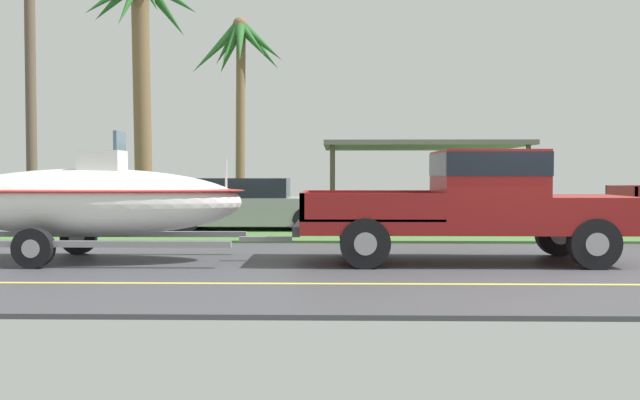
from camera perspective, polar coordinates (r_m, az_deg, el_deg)
ground at (r=20.37m, az=10.20°, el=-2.22°), size 36.00×22.00×0.11m
pickup_truck_towing at (r=12.70m, az=12.63°, el=-0.02°), size 5.69×2.14×1.88m
boat_on_trailer at (r=13.16m, az=-17.72°, el=-0.10°), size 6.46×2.27×2.22m
parked_sedan_near at (r=19.13m, az=-5.67°, el=-0.42°), size 4.41×1.85×1.38m
carport_awning at (r=23.67m, az=7.81°, el=4.10°), size 6.10×5.40×2.46m
palm_tree_near_right at (r=18.78m, az=-13.71°, el=12.06°), size 2.87×2.66×6.63m
palm_tree_mid at (r=22.59m, az=-6.26°, el=10.80°), size 2.94×2.88×6.21m
utility_pole at (r=18.27m, az=-21.61°, el=10.57°), size 0.24×1.80×8.18m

